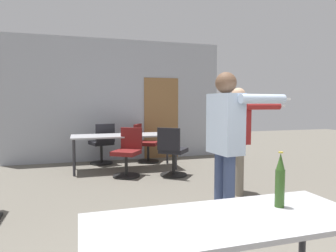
{
  "coord_description": "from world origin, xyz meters",
  "views": [
    {
      "loc": [
        -0.95,
        -1.06,
        1.41
      ],
      "look_at": [
        0.22,
        2.82,
        1.1
      ],
      "focal_mm": 32.0,
      "sensor_mm": 36.0,
      "label": 1
    }
  ],
  "objects_px": {
    "office_chair_near_pushed": "(172,153)",
    "beer_bottle": "(280,181)",
    "office_chair_far_right": "(128,154)",
    "office_chair_mid_tucked": "(145,144)",
    "person_right_polo": "(239,130)",
    "office_chair_far_left": "(102,145)",
    "person_near_casual": "(226,134)"
  },
  "relations": [
    {
      "from": "office_chair_mid_tucked",
      "to": "beer_bottle",
      "type": "xyz_separation_m",
      "value": [
        -0.29,
        -5.38,
        0.49
      ]
    },
    {
      "from": "office_chair_mid_tucked",
      "to": "beer_bottle",
      "type": "distance_m",
      "value": 5.41
    },
    {
      "from": "office_chair_far_right",
      "to": "office_chair_far_left",
      "type": "xyz_separation_m",
      "value": [
        -0.38,
        1.27,
        0.02
      ]
    },
    {
      "from": "office_chair_far_right",
      "to": "beer_bottle",
      "type": "bearing_deg",
      "value": 127.95
    },
    {
      "from": "office_chair_far_right",
      "to": "office_chair_far_left",
      "type": "relative_size",
      "value": 0.98
    },
    {
      "from": "person_near_casual",
      "to": "office_chair_far_right",
      "type": "distance_m",
      "value": 2.88
    },
    {
      "from": "office_chair_near_pushed",
      "to": "office_chair_far_right",
      "type": "bearing_deg",
      "value": -161.66
    },
    {
      "from": "person_right_polo",
      "to": "office_chair_mid_tucked",
      "type": "distance_m",
      "value": 3.09
    },
    {
      "from": "office_chair_far_left",
      "to": "beer_bottle",
      "type": "xyz_separation_m",
      "value": [
        0.71,
        -5.38,
        0.46
      ]
    },
    {
      "from": "person_right_polo",
      "to": "office_chair_far_left",
      "type": "xyz_separation_m",
      "value": [
        -1.83,
        2.92,
        -0.55
      ]
    },
    {
      "from": "person_right_polo",
      "to": "office_chair_far_right",
      "type": "height_order",
      "value": "person_right_polo"
    },
    {
      "from": "office_chair_mid_tucked",
      "to": "beer_bottle",
      "type": "relative_size",
      "value": 2.53
    },
    {
      "from": "office_chair_near_pushed",
      "to": "beer_bottle",
      "type": "bearing_deg",
      "value": -58.35
    },
    {
      "from": "office_chair_mid_tucked",
      "to": "office_chair_near_pushed",
      "type": "height_order",
      "value": "office_chair_near_pushed"
    },
    {
      "from": "office_chair_far_right",
      "to": "office_chair_far_left",
      "type": "distance_m",
      "value": 1.32
    },
    {
      "from": "person_right_polo",
      "to": "office_chair_near_pushed",
      "type": "xyz_separation_m",
      "value": [
        -0.64,
        1.35,
        -0.54
      ]
    },
    {
      "from": "person_right_polo",
      "to": "person_near_casual",
      "type": "bearing_deg",
      "value": -32.48
    },
    {
      "from": "office_chair_near_pushed",
      "to": "beer_bottle",
      "type": "relative_size",
      "value": 2.65
    },
    {
      "from": "office_chair_far_right",
      "to": "office_chair_near_pushed",
      "type": "distance_m",
      "value": 0.86
    },
    {
      "from": "office_chair_mid_tucked",
      "to": "office_chair_far_left",
      "type": "distance_m",
      "value": 1.0
    },
    {
      "from": "office_chair_far_right",
      "to": "person_near_casual",
      "type": "bearing_deg",
      "value": 137.26
    },
    {
      "from": "office_chair_far_right",
      "to": "office_chair_mid_tucked",
      "type": "xyz_separation_m",
      "value": [
        0.62,
        1.26,
        -0.01
      ]
    },
    {
      "from": "person_near_casual",
      "to": "office_chair_near_pushed",
      "type": "height_order",
      "value": "person_near_casual"
    },
    {
      "from": "person_right_polo",
      "to": "beer_bottle",
      "type": "height_order",
      "value": "person_right_polo"
    },
    {
      "from": "office_chair_mid_tucked",
      "to": "office_chair_far_left",
      "type": "height_order",
      "value": "office_chair_far_left"
    },
    {
      "from": "person_right_polo",
      "to": "office_chair_mid_tucked",
      "type": "xyz_separation_m",
      "value": [
        -0.83,
        2.92,
        -0.57
      ]
    },
    {
      "from": "office_chair_near_pushed",
      "to": "beer_bottle",
      "type": "height_order",
      "value": "beer_bottle"
    },
    {
      "from": "office_chair_far_right",
      "to": "office_chair_near_pushed",
      "type": "relative_size",
      "value": 0.97
    },
    {
      "from": "person_near_casual",
      "to": "beer_bottle",
      "type": "relative_size",
      "value": 4.87
    },
    {
      "from": "office_chair_far_right",
      "to": "beer_bottle",
      "type": "relative_size",
      "value": 2.57
    },
    {
      "from": "person_right_polo",
      "to": "office_chair_far_left",
      "type": "height_order",
      "value": "person_right_polo"
    },
    {
      "from": "office_chair_far_right",
      "to": "office_chair_far_left",
      "type": "height_order",
      "value": "office_chair_far_left"
    }
  ]
}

